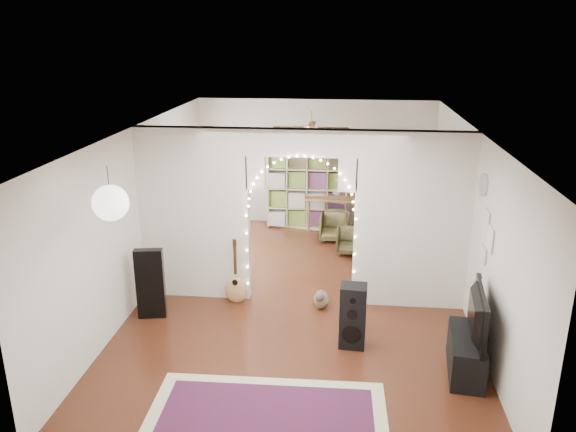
# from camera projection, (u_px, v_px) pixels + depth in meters

# --- Properties ---
(floor) EXTENTS (7.50, 7.50, 0.00)m
(floor) POSITION_uv_depth(u_px,v_px,m) (300.00, 298.00, 8.91)
(floor) COLOR black
(floor) RESTS_ON ground
(ceiling) EXTENTS (5.00, 7.50, 0.02)m
(ceiling) POSITION_uv_depth(u_px,v_px,m) (302.00, 129.00, 8.06)
(ceiling) COLOR white
(ceiling) RESTS_ON wall_back
(wall_back) EXTENTS (5.00, 0.02, 2.70)m
(wall_back) POSITION_uv_depth(u_px,v_px,m) (315.00, 163.00, 12.03)
(wall_back) COLOR silver
(wall_back) RESTS_ON floor
(wall_front) EXTENTS (5.00, 0.02, 2.70)m
(wall_front) POSITION_uv_depth(u_px,v_px,m) (266.00, 351.00, 4.94)
(wall_front) COLOR silver
(wall_front) RESTS_ON floor
(wall_left) EXTENTS (0.02, 7.50, 2.70)m
(wall_left) POSITION_uv_depth(u_px,v_px,m) (141.00, 213.00, 8.73)
(wall_left) COLOR silver
(wall_left) RESTS_ON floor
(wall_right) EXTENTS (0.02, 7.50, 2.70)m
(wall_right) POSITION_uv_depth(u_px,v_px,m) (471.00, 223.00, 8.24)
(wall_right) COLOR silver
(wall_right) RESTS_ON floor
(divider_wall) EXTENTS (5.00, 0.20, 2.70)m
(divider_wall) POSITION_uv_depth(u_px,v_px,m) (301.00, 213.00, 8.46)
(divider_wall) COLOR silver
(divider_wall) RESTS_ON floor
(fairy_lights) EXTENTS (1.64, 0.04, 1.60)m
(fairy_lights) POSITION_uv_depth(u_px,v_px,m) (300.00, 208.00, 8.30)
(fairy_lights) COLOR #FFEABF
(fairy_lights) RESTS_ON divider_wall
(window) EXTENTS (0.04, 1.20, 1.40)m
(window) POSITION_uv_depth(u_px,v_px,m) (176.00, 175.00, 10.39)
(window) COLOR white
(window) RESTS_ON wall_left
(wall_clock) EXTENTS (0.03, 0.31, 0.31)m
(wall_clock) POSITION_uv_depth(u_px,v_px,m) (484.00, 185.00, 7.44)
(wall_clock) COLOR white
(wall_clock) RESTS_ON wall_right
(picture_frames) EXTENTS (0.02, 0.50, 0.70)m
(picture_frames) POSITION_uv_depth(u_px,v_px,m) (486.00, 237.00, 7.25)
(picture_frames) COLOR white
(picture_frames) RESTS_ON wall_right
(paper_lantern) EXTENTS (0.40, 0.40, 0.40)m
(paper_lantern) POSITION_uv_depth(u_px,v_px,m) (111.00, 203.00, 6.13)
(paper_lantern) COLOR white
(paper_lantern) RESTS_ON ceiling
(ceiling_fan) EXTENTS (1.10, 1.10, 0.30)m
(ceiling_fan) POSITION_uv_depth(u_px,v_px,m) (311.00, 127.00, 10.05)
(ceiling_fan) COLOR #CF8845
(ceiling_fan) RESTS_ON ceiling
(guitar_case) EXTENTS (0.42, 0.20, 1.07)m
(guitar_case) POSITION_uv_depth(u_px,v_px,m) (150.00, 284.00, 8.18)
(guitar_case) COLOR black
(guitar_case) RESTS_ON floor
(acoustic_guitar) EXTENTS (0.38, 0.21, 0.90)m
(acoustic_guitar) POSITION_uv_depth(u_px,v_px,m) (236.00, 280.00, 8.65)
(acoustic_guitar) COLOR #B28347
(acoustic_guitar) RESTS_ON floor
(tabby_cat) EXTENTS (0.27, 0.55, 0.36)m
(tabby_cat) POSITION_uv_depth(u_px,v_px,m) (321.00, 299.00, 8.58)
(tabby_cat) COLOR brown
(tabby_cat) RESTS_ON floor
(floor_speaker) EXTENTS (0.36, 0.33, 0.88)m
(floor_speaker) POSITION_uv_depth(u_px,v_px,m) (353.00, 316.00, 7.44)
(floor_speaker) COLOR black
(floor_speaker) RESTS_ON floor
(media_console) EXTENTS (0.51, 1.04, 0.50)m
(media_console) POSITION_uv_depth(u_px,v_px,m) (466.00, 354.00, 6.91)
(media_console) COLOR black
(media_console) RESTS_ON floor
(tv) EXTENTS (0.26, 1.08, 0.62)m
(tv) POSITION_uv_depth(u_px,v_px,m) (471.00, 313.00, 6.74)
(tv) COLOR black
(tv) RESTS_ON media_console
(bookcase) EXTENTS (1.75, 0.75, 1.74)m
(bookcase) POSITION_uv_depth(u_px,v_px,m) (307.00, 188.00, 11.96)
(bookcase) COLOR beige
(bookcase) RESTS_ON floor
(dining_table) EXTENTS (1.30, 0.96, 0.76)m
(dining_table) POSITION_uv_depth(u_px,v_px,m) (336.00, 198.00, 11.84)
(dining_table) COLOR brown
(dining_table) RESTS_ON floor
(flower_vase) EXTENTS (0.21, 0.21, 0.19)m
(flower_vase) POSITION_uv_depth(u_px,v_px,m) (336.00, 191.00, 11.79)
(flower_vase) COLOR white
(flower_vase) RESTS_ON dining_table
(dining_chair_left) EXTENTS (0.61, 0.62, 0.54)m
(dining_chair_left) POSITION_uv_depth(u_px,v_px,m) (335.00, 227.00, 11.34)
(dining_chair_left) COLOR #4D4626
(dining_chair_left) RESTS_ON floor
(dining_chair_right) EXTENTS (0.51, 0.52, 0.48)m
(dining_chair_right) POSITION_uv_depth(u_px,v_px,m) (350.00, 241.00, 10.68)
(dining_chair_right) COLOR #4D4626
(dining_chair_right) RESTS_ON floor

